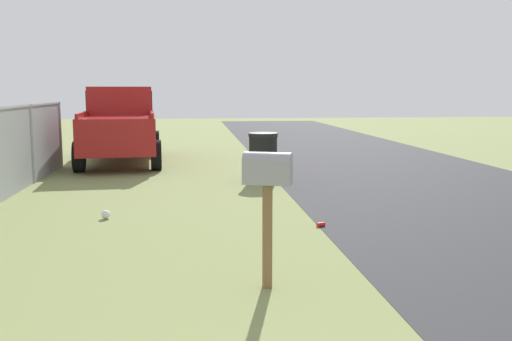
# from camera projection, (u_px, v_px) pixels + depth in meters

# --- Properties ---
(mailbox) EXTENTS (0.35, 0.52, 1.39)m
(mailbox) POSITION_uv_depth(u_px,v_px,m) (267.00, 180.00, 5.63)
(mailbox) COLOR brown
(mailbox) RESTS_ON ground
(pickup_truck) EXTENTS (5.22, 2.42, 2.09)m
(pickup_truck) POSITION_uv_depth(u_px,v_px,m) (121.00, 123.00, 15.79)
(pickup_truck) COLOR maroon
(pickup_truck) RESTS_ON ground
(trash_bin) EXTENTS (0.64, 0.64, 1.07)m
(trash_bin) POSITION_uv_depth(u_px,v_px,m) (263.00, 157.00, 12.42)
(trash_bin) COLOR black
(trash_bin) RESTS_ON ground
(litter_bag_far_scatter) EXTENTS (0.14, 0.14, 0.14)m
(litter_bag_far_scatter) POSITION_uv_depth(u_px,v_px,m) (106.00, 214.00, 8.86)
(litter_bag_far_scatter) COLOR silver
(litter_bag_far_scatter) RESTS_ON ground
(litter_can_by_mailbox) EXTENTS (0.11, 0.14, 0.07)m
(litter_can_by_mailbox) POSITION_uv_depth(u_px,v_px,m) (321.00, 225.00, 8.35)
(litter_can_by_mailbox) COLOR red
(litter_can_by_mailbox) RESTS_ON ground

